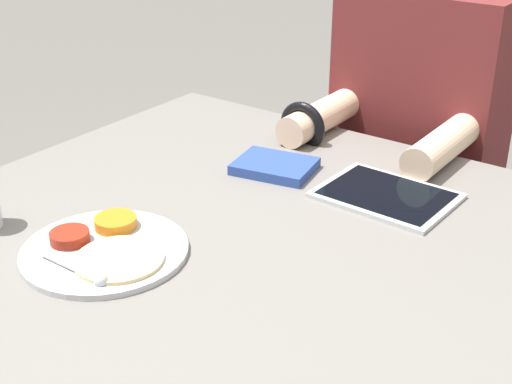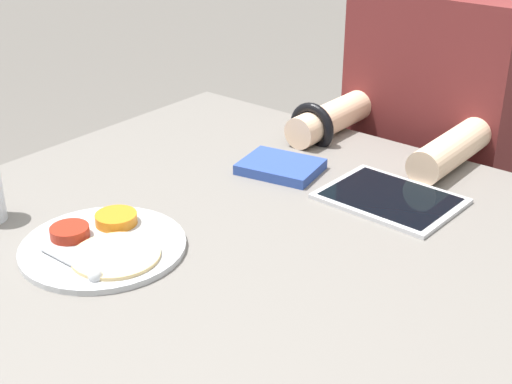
{
  "view_description": "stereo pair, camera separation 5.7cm",
  "coord_description": "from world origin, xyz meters",
  "views": [
    {
      "loc": [
        0.65,
        -0.84,
        1.34
      ],
      "look_at": [
        0.03,
        0.02,
        0.82
      ],
      "focal_mm": 50.0,
      "sensor_mm": 36.0,
      "label": 1
    },
    {
      "loc": [
        0.7,
        -0.81,
        1.34
      ],
      "look_at": [
        0.03,
        0.02,
        0.82
      ],
      "focal_mm": 50.0,
      "sensor_mm": 36.0,
      "label": 2
    }
  ],
  "objects": [
    {
      "name": "tablet_device",
      "position": [
        0.16,
        0.25,
        0.76
      ],
      "size": [
        0.24,
        0.19,
        0.01
      ],
      "color": "#B7B7BC",
      "rests_on": "dining_table"
    },
    {
      "name": "person_diner",
      "position": [
        0.03,
        0.67,
        0.58
      ],
      "size": [
        0.39,
        0.45,
        1.23
      ],
      "color": "black",
      "rests_on": "ground_plane"
    },
    {
      "name": "red_notebook",
      "position": [
        -0.07,
        0.22,
        0.77
      ],
      "size": [
        0.17,
        0.14,
        0.02
      ],
      "color": "silver",
      "rests_on": "dining_table"
    },
    {
      "name": "thali_tray",
      "position": [
        -0.11,
        -0.2,
        0.77
      ],
      "size": [
        0.27,
        0.27,
        0.03
      ],
      "color": "#B7BABF",
      "rests_on": "dining_table"
    }
  ]
}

